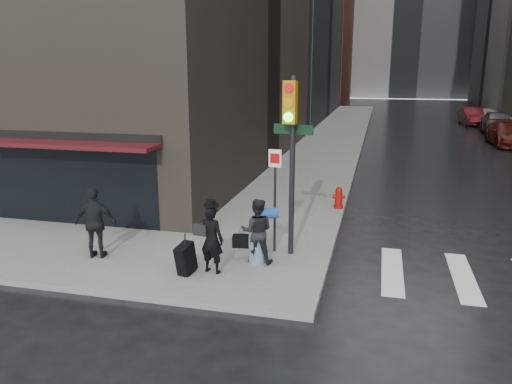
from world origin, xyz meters
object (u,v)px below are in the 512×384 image
at_px(man_jeans, 257,231).
at_px(traffic_light, 290,143).
at_px(man_greycoat, 96,223).
at_px(fire_hydrant, 339,199).
at_px(parked_car_3, 508,134).
at_px(man_overcoat, 206,242).
at_px(parked_car_5, 472,116).
at_px(parked_car_4, 497,123).

bearing_deg(man_jeans, traffic_light, -141.53).
distance_m(man_jeans, man_greycoat, 3.97).
height_order(man_greycoat, fire_hydrant, man_greycoat).
bearing_deg(parked_car_3, man_overcoat, -117.50).
relative_size(fire_hydrant, parked_car_5, 0.17).
relative_size(traffic_light, parked_car_4, 0.91).
xyz_separation_m(man_jeans, parked_car_5, (10.12, 34.51, -0.22)).
height_order(man_overcoat, fire_hydrant, man_overcoat).
height_order(man_greycoat, parked_car_3, man_greycoat).
relative_size(parked_car_4, parked_car_5, 1.10).
bearing_deg(man_greycoat, parked_car_5, -121.03).
bearing_deg(parked_car_5, man_overcoat, -111.38).
distance_m(traffic_light, parked_car_4, 29.91).
relative_size(man_overcoat, parked_car_3, 0.35).
bearing_deg(fire_hydrant, parked_car_3, 62.98).
height_order(fire_hydrant, parked_car_5, parked_car_5).
relative_size(man_jeans, parked_car_4, 0.33).
distance_m(traffic_light, fire_hydrant, 5.35).
bearing_deg(parked_car_4, parked_car_3, -92.26).
distance_m(traffic_light, parked_car_3, 24.34).
distance_m(man_greycoat, fire_hydrant, 8.08).
height_order(parked_car_4, parked_car_5, parked_car_4).
distance_m(man_greycoat, parked_car_3, 27.53).
bearing_deg(parked_car_4, man_greycoat, -114.04).
bearing_deg(man_greycoat, parked_car_4, -126.18).
xyz_separation_m(man_overcoat, fire_hydrant, (2.47, 6.21, -0.41)).
bearing_deg(parked_car_3, man_jeans, -116.38).
xyz_separation_m(man_overcoat, traffic_light, (1.61, 1.57, 2.12)).
bearing_deg(parked_car_4, fire_hydrant, -109.17).
relative_size(traffic_light, parked_car_5, 1.00).
bearing_deg(man_greycoat, traffic_light, -173.08).
bearing_deg(parked_car_4, man_jeans, -108.04).
height_order(fire_hydrant, parked_car_4, parked_car_4).
distance_m(man_jeans, parked_car_4, 30.71).
bearing_deg(man_jeans, parked_car_5, -115.04).
height_order(traffic_light, parked_car_4, traffic_light).
xyz_separation_m(man_jeans, parked_car_3, (10.44, 22.85, -0.22)).
bearing_deg(man_jeans, man_overcoat, 33.62).
distance_m(man_overcoat, traffic_light, 3.09).
relative_size(man_overcoat, traffic_light, 0.40).
distance_m(man_overcoat, parked_car_4, 31.88).
bearing_deg(parked_car_3, fire_hydrant, -118.85).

